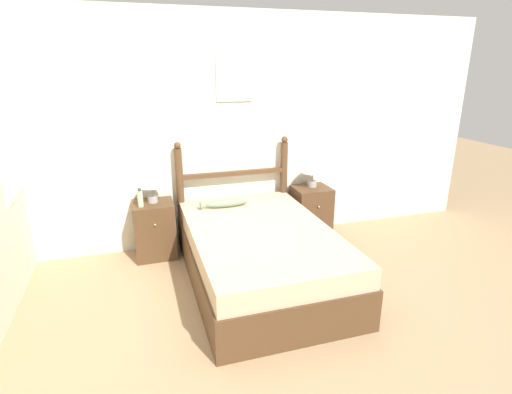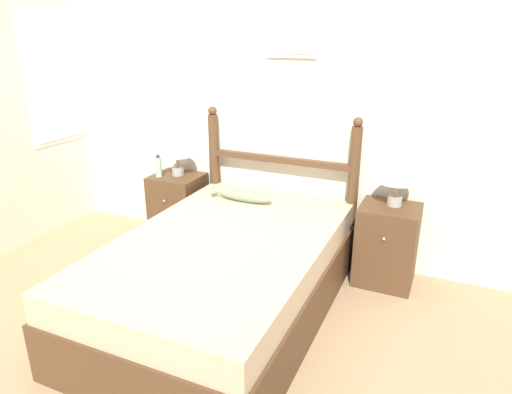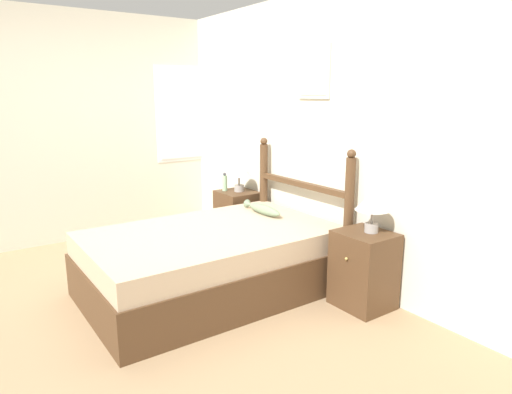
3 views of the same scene
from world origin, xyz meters
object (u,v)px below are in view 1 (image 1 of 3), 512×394
(bed, at_px, (260,255))
(nightstand_right, at_px, (311,212))
(table_lamp_left, at_px, (151,181))
(bottle, at_px, (140,198))
(nightstand_left, at_px, (155,230))
(table_lamp_right, at_px, (313,168))
(fish_pillow, at_px, (225,203))

(bed, relative_size, nightstand_right, 3.36)
(nightstand_right, distance_m, table_lamp_left, 1.91)
(nightstand_right, xyz_separation_m, bottle, (-1.96, -0.09, 0.40))
(table_lamp_left, xyz_separation_m, bottle, (-0.13, -0.11, -0.14))
(bed, height_order, nightstand_left, nightstand_left)
(nightstand_right, relative_size, table_lamp_right, 1.91)
(bed, height_order, fish_pillow, fish_pillow)
(bottle, bearing_deg, table_lamp_left, 40.04)
(table_lamp_right, distance_m, fish_pillow, 1.17)
(nightstand_right, height_order, fish_pillow, fish_pillow)
(table_lamp_right, xyz_separation_m, bottle, (-1.97, -0.13, -0.14))
(bed, bearing_deg, bottle, 143.60)
(nightstand_left, height_order, table_lamp_left, table_lamp_left)
(nightstand_left, distance_m, table_lamp_left, 0.54)
(nightstand_right, height_order, bottle, bottle)
(nightstand_left, relative_size, bottle, 3.04)
(bed, relative_size, table_lamp_right, 6.41)
(fish_pillow, bearing_deg, table_lamp_left, 164.10)
(table_lamp_right, bearing_deg, bed, -136.40)
(bed, xyz_separation_m, fish_pillow, (-0.18, 0.66, 0.32))
(bed, distance_m, bottle, 1.36)
(bed, xyz_separation_m, nightstand_right, (0.92, 0.85, 0.03))
(table_lamp_left, height_order, table_lamp_right, same)
(bed, distance_m, fish_pillow, 0.76)
(table_lamp_right, distance_m, bottle, 1.98)
(nightstand_left, xyz_separation_m, table_lamp_right, (1.86, 0.04, 0.54))
(bottle, relative_size, fish_pillow, 0.39)
(bed, height_order, bottle, bottle)
(bottle, bearing_deg, table_lamp_right, 3.67)
(table_lamp_left, distance_m, table_lamp_right, 1.85)
(nightstand_right, height_order, table_lamp_left, table_lamp_left)
(bed, distance_m, table_lamp_left, 1.38)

